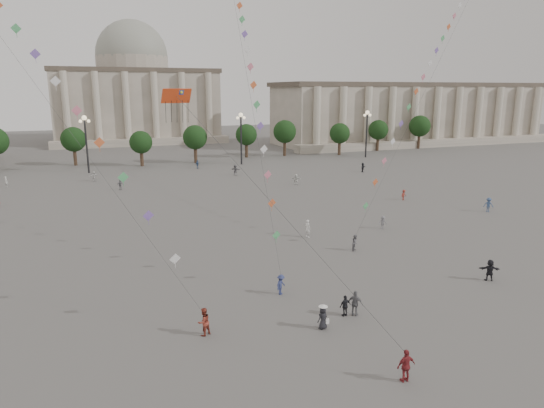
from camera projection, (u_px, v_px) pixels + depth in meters
name	position (u px, v px, depth m)	size (l,w,h in m)	color
ground	(342.00, 322.00, 32.53)	(360.00, 360.00, 0.00)	#5B5956
hall_east	(412.00, 113.00, 142.08)	(84.00, 26.22, 17.20)	gray
hall_central	(135.00, 93.00, 146.63)	(48.30, 34.30, 35.50)	gray
tree_row	(162.00, 137.00, 102.14)	(137.12, 5.12, 8.00)	#37271B
lamp_post_mid_west	(86.00, 133.00, 89.18)	(2.00, 0.90, 10.65)	#262628
lamp_post_mid_east	(241.00, 129.00, 99.66)	(2.00, 0.90, 10.65)	#262628
lamp_post_far_east	(367.00, 125.00, 110.14)	(2.00, 0.90, 10.65)	#262628
person_crowd_0	(197.00, 164.00, 95.93)	(0.97, 0.40, 1.65)	#395580
person_crowd_3	(490.00, 270.00, 39.42)	(1.66, 0.53, 1.79)	black
person_crowd_4	(94.00, 176.00, 82.44)	(1.64, 0.52, 1.77)	silver
person_crowd_6	(383.00, 222.00, 54.17)	(0.96, 0.55, 1.49)	slate
person_crowd_7	(296.00, 179.00, 79.52)	(1.64, 0.52, 1.77)	silver
person_crowd_8	(404.00, 195.00, 68.34)	(0.96, 0.55, 1.48)	maroon
person_crowd_9	(363.00, 167.00, 91.59)	(1.63, 0.52, 1.76)	black
person_crowd_10	(6.00, 182.00, 77.59)	(0.62, 0.41, 1.70)	silver
person_crowd_12	(235.00, 170.00, 88.24)	(1.78, 0.57, 1.92)	slate
person_crowd_13	(308.00, 228.00, 51.05)	(0.70, 0.46, 1.91)	silver
person_crowd_14	(488.00, 205.00, 61.65)	(1.20, 0.69, 1.86)	#364F7B
person_crowd_16	(120.00, 185.00, 75.26)	(0.92, 0.38, 1.57)	slate
tourist_0	(406.00, 366.00, 25.70)	(1.09, 0.45, 1.85)	maroon
tourist_3	(355.00, 303.00, 33.25)	(1.05, 0.44, 1.80)	slate
tourist_4	(345.00, 306.00, 33.23)	(0.89, 0.37, 1.51)	black
kite_flyer_0	(204.00, 322.00, 30.59)	(0.89, 0.70, 1.84)	maroon
kite_flyer_1	(281.00, 285.00, 36.74)	(1.03, 0.59, 1.59)	navy
kite_flyer_2	(355.00, 243.00, 46.81)	(0.78, 0.61, 1.61)	slate
hat_person	(323.00, 317.00, 31.43)	(0.86, 0.69, 1.69)	black
dragon_kite	(179.00, 108.00, 34.43)	(5.45, 8.72, 22.72)	red
kite_train_east	(451.00, 27.00, 61.15)	(39.08, 25.01, 61.25)	#3F3F3F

